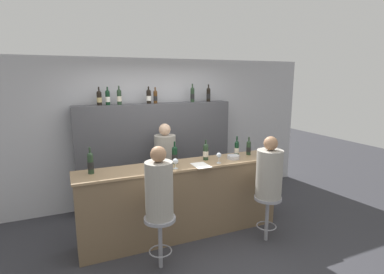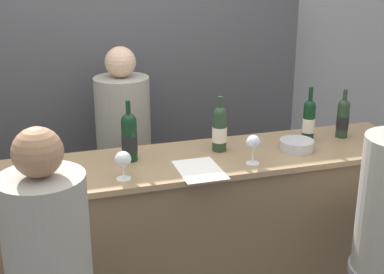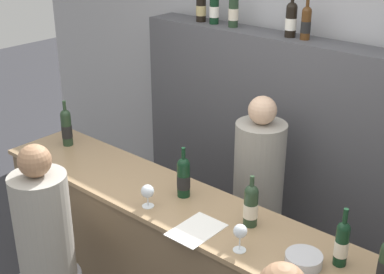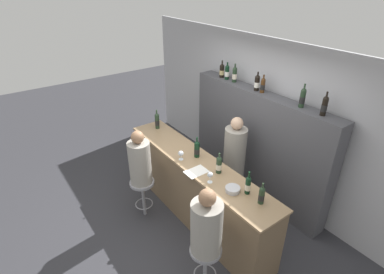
{
  "view_description": "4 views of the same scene",
  "coord_description": "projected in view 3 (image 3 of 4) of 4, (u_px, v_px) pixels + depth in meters",
  "views": [
    {
      "loc": [
        -1.49,
        -3.52,
        2.26
      ],
      "look_at": [
        0.14,
        0.23,
        1.45
      ],
      "focal_mm": 28.0,
      "sensor_mm": 36.0,
      "label": 1
    },
    {
      "loc": [
        -0.53,
        -2.22,
        2.09
      ],
      "look_at": [
        0.21,
        0.21,
        1.2
      ],
      "focal_mm": 50.0,
      "sensor_mm": 36.0,
      "label": 2
    },
    {
      "loc": [
        1.79,
        -1.77,
        2.69
      ],
      "look_at": [
        0.01,
        0.29,
        1.49
      ],
      "focal_mm": 50.0,
      "sensor_mm": 36.0,
      "label": 3
    },
    {
      "loc": [
        2.85,
        -1.91,
        3.42
      ],
      "look_at": [
        0.01,
        0.17,
        1.49
      ],
      "focal_mm": 28.0,
      "sensor_mm": 36.0,
      "label": 4
    }
  ],
  "objects": [
    {
      "name": "bartender",
      "position": [
        257.0,
        207.0,
        3.8
      ],
      "size": [
        0.35,
        0.35,
        1.54
      ],
      "color": "gray",
      "rests_on": "ground_plane"
    },
    {
      "name": "wine_glass_1",
      "position": [
        240.0,
        232.0,
        2.67
      ],
      "size": [
        0.07,
        0.07,
        0.15
      ],
      "color": "silver",
      "rests_on": "bar_counter"
    },
    {
      "name": "wine_bottle_counter_3",
      "position": [
        342.0,
        243.0,
        2.57
      ],
      "size": [
        0.07,
        0.07,
        0.31
      ],
      "color": "black",
      "rests_on": "bar_counter"
    },
    {
      "name": "back_bar_cabinet",
      "position": [
        294.0,
        159.0,
        4.05
      ],
      "size": [
        2.75,
        0.28,
        1.83
      ],
      "color": "#4C4C51",
      "rests_on": "ground_plane"
    },
    {
      "name": "wine_bottle_backbar_4",
      "position": [
        306.0,
        23.0,
        3.63
      ],
      "size": [
        0.07,
        0.07,
        0.28
      ],
      "color": "#4C2D14",
      "rests_on": "back_bar_cabinet"
    },
    {
      "name": "wine_bottle_counter_2",
      "position": [
        251.0,
        205.0,
        2.89
      ],
      "size": [
        0.08,
        0.08,
        0.3
      ],
      "color": "#233823",
      "rests_on": "bar_counter"
    },
    {
      "name": "guest_seated_left",
      "position": [
        43.0,
        223.0,
        3.03
      ],
      "size": [
        0.33,
        0.33,
        0.86
      ],
      "color": "gray",
      "rests_on": "bar_stool_left"
    },
    {
      "name": "wine_bottle_counter_0",
      "position": [
        66.0,
        127.0,
        3.85
      ],
      "size": [
        0.08,
        0.08,
        0.34
      ],
      "color": "#233823",
      "rests_on": "bar_counter"
    },
    {
      "name": "tasting_menu",
      "position": [
        196.0,
        230.0,
        2.89
      ],
      "size": [
        0.21,
        0.3,
        0.0
      ],
      "color": "white",
      "rests_on": "bar_counter"
    },
    {
      "name": "wine_bottle_backbar_2",
      "position": [
        234.0,
        10.0,
        4.0
      ],
      "size": [
        0.08,
        0.08,
        0.31
      ],
      "color": "#233823",
      "rests_on": "back_bar_cabinet"
    },
    {
      "name": "wine_bottle_backbar_0",
      "position": [
        201.0,
        6.0,
        4.19
      ],
      "size": [
        0.08,
        0.08,
        0.29
      ],
      "color": "black",
      "rests_on": "back_bar_cabinet"
    },
    {
      "name": "wall_back",
      "position": [
        314.0,
        103.0,
        4.05
      ],
      "size": [
        6.4,
        0.05,
        2.6
      ],
      "color": "#B2B2B7",
      "rests_on": "ground_plane"
    },
    {
      "name": "metal_bowl",
      "position": [
        304.0,
        260.0,
        2.6
      ],
      "size": [
        0.18,
        0.18,
        0.06
      ],
      "color": "#B7B7BC",
      "rests_on": "bar_counter"
    },
    {
      "name": "wine_bottle_backbar_3",
      "position": [
        291.0,
        19.0,
        3.7
      ],
      "size": [
        0.08,
        0.08,
        0.29
      ],
      "color": "black",
      "rests_on": "back_bar_cabinet"
    },
    {
      "name": "wine_glass_0",
      "position": [
        148.0,
        192.0,
        3.07
      ],
      "size": [
        0.08,
        0.08,
        0.14
      ],
      "color": "silver",
      "rests_on": "bar_counter"
    },
    {
      "name": "wine_bottle_backbar_1",
      "position": [
        214.0,
        8.0,
        4.11
      ],
      "size": [
        0.07,
        0.07,
        0.29
      ],
      "color": "black",
      "rests_on": "back_bar_cabinet"
    },
    {
      "name": "wine_bottle_counter_1",
      "position": [
        184.0,
        177.0,
        3.18
      ],
      "size": [
        0.08,
        0.08,
        0.32
      ],
      "color": "black",
      "rests_on": "bar_counter"
    }
  ]
}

